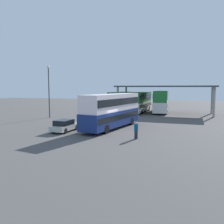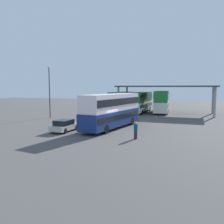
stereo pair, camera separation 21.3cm
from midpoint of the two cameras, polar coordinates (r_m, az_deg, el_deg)
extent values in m
plane|color=#4C4948|center=(27.05, -1.31, -4.71)|extent=(140.00, 140.00, 0.00)
cube|color=navy|center=(29.05, -0.21, -1.43)|extent=(4.63, 11.24, 1.84)
cube|color=white|center=(28.87, -0.21, 2.35)|extent=(4.52, 11.01, 2.00)
cube|color=black|center=(29.03, -0.21, -1.00)|extent=(4.58, 10.82, 0.63)
cube|color=black|center=(28.86, -0.21, 2.55)|extent=(4.58, 10.82, 0.80)
cube|color=black|center=(33.86, 4.18, 0.08)|extent=(2.07, 0.52, 1.11)
cube|color=orange|center=(33.78, 4.19, 1.57)|extent=(1.71, 0.43, 0.36)
cylinder|color=black|center=(32.65, 0.92, -1.98)|extent=(0.48, 1.04, 1.00)
cylinder|color=black|center=(31.70, 4.50, -2.23)|extent=(0.48, 1.04, 1.00)
cylinder|color=black|center=(26.86, -5.78, -3.73)|extent=(0.48, 1.04, 1.00)
cylinder|color=black|center=(25.70, -1.65, -4.15)|extent=(0.48, 1.04, 1.00)
cube|color=#BABEB5|center=(27.66, -11.44, -3.55)|extent=(1.94, 4.00, 0.55)
cube|color=black|center=(27.41, -11.68, -2.45)|extent=(1.69, 2.24, 0.58)
cylinder|color=black|center=(29.11, -11.48, -3.47)|extent=(0.24, 0.61, 0.60)
cylinder|color=black|center=(28.34, -8.82, -3.67)|extent=(0.24, 0.61, 0.60)
cylinder|color=black|center=(27.11, -14.17, -4.22)|extent=(0.24, 0.61, 0.60)
cylinder|color=black|center=(26.29, -11.39, -4.48)|extent=(0.24, 0.61, 0.60)
cube|color=silver|center=(49.15, 1.95, 1.57)|extent=(2.56, 11.01, 1.78)
cube|color=#296A3D|center=(49.05, 1.96, 3.73)|extent=(2.49, 10.79, 1.93)
cube|color=black|center=(49.14, 1.95, 1.82)|extent=(2.60, 10.57, 0.61)
cube|color=black|center=(49.04, 1.96, 3.85)|extent=(2.60, 10.57, 0.77)
cube|color=black|center=(54.39, 3.46, 2.27)|extent=(2.09, 0.12, 1.07)
cube|color=orange|center=(54.34, 3.47, 3.17)|extent=(1.72, 0.10, 0.36)
cylinder|color=black|center=(52.78, 1.76, 1.06)|extent=(0.29, 1.00, 1.00)
cylinder|color=black|center=(52.24, 4.10, 1.00)|extent=(0.29, 1.00, 1.00)
cylinder|color=black|center=(46.28, -0.48, 0.37)|extent=(0.29, 1.00, 1.00)
cylinder|color=black|center=(45.66, 2.17, 0.29)|extent=(0.29, 1.00, 1.00)
cube|color=silver|center=(48.15, 6.52, 1.43)|extent=(3.22, 11.66, 1.76)
cube|color=#23692C|center=(48.04, 6.54, 3.61)|extent=(3.13, 11.42, 1.91)
cube|color=black|center=(48.13, 6.52, 1.68)|extent=(3.23, 11.20, 0.60)
cube|color=black|center=(48.03, 6.55, 3.72)|extent=(3.23, 11.20, 0.76)
cube|color=black|center=(53.68, 7.95, 2.16)|extent=(2.15, 0.23, 1.06)
cube|color=orange|center=(53.63, 7.97, 3.06)|extent=(1.77, 0.19, 0.36)
cylinder|color=black|center=(51.94, 6.21, 0.95)|extent=(0.34, 1.02, 1.00)
cylinder|color=black|center=(51.44, 8.68, 0.87)|extent=(0.34, 1.02, 1.00)
cylinder|color=black|center=(45.06, 4.02, 0.21)|extent=(0.34, 1.02, 1.00)
cylinder|color=black|center=(44.48, 6.86, 0.11)|extent=(0.34, 1.02, 1.00)
cube|color=silver|center=(48.10, 11.53, 1.41)|extent=(2.91, 10.77, 1.89)
cube|color=#1B6A2A|center=(47.99, 11.58, 3.75)|extent=(2.83, 10.56, 2.04)
cube|color=black|center=(48.08, 11.54, 1.68)|extent=(2.93, 10.35, 0.64)
cube|color=black|center=(47.98, 11.58, 3.88)|extent=(2.93, 10.35, 0.82)
cube|color=black|center=(53.35, 11.83, 2.15)|extent=(2.13, 0.18, 1.13)
cube|color=orange|center=(53.30, 11.85, 3.12)|extent=(1.75, 0.15, 0.36)
cylinder|color=black|center=(51.53, 10.45, 0.85)|extent=(0.32, 1.01, 1.00)
cylinder|color=black|center=(51.42, 12.96, 0.78)|extent=(0.32, 1.01, 1.00)
cylinder|color=black|center=(44.95, 9.86, 0.12)|extent=(0.32, 1.01, 1.00)
cylinder|color=black|center=(44.83, 12.74, 0.05)|extent=(0.32, 1.01, 1.00)
cube|color=#33353A|center=(46.25, 12.47, 6.02)|extent=(18.47, 7.86, 0.25)
cylinder|color=#9E9B93|center=(48.94, 22.72, 2.59)|extent=(0.36, 0.36, 5.04)
cylinder|color=#9E9B93|center=(43.18, 23.14, 2.18)|extent=(0.36, 0.36, 5.04)
cylinder|color=#9E9B93|center=(50.86, 3.28, 3.15)|extent=(0.36, 0.36, 5.04)
cylinder|color=#9E9B93|center=(45.35, 1.24, 2.82)|extent=(0.36, 0.36, 5.04)
cylinder|color=#33353A|center=(40.22, -15.01, 4.39)|extent=(0.16, 0.16, 8.10)
sphere|color=beige|center=(40.34, -15.17, 10.36)|extent=(0.44, 0.44, 0.44)
cylinder|color=#262633|center=(23.33, 5.52, -5.44)|extent=(0.32, 0.32, 0.82)
cylinder|color=navy|center=(23.20, 5.54, -3.67)|extent=(0.38, 0.38, 0.65)
sphere|color=tan|center=(23.13, 5.55, -2.61)|extent=(0.23, 0.23, 0.23)
camera|label=1|loc=(0.11, -90.21, -0.02)|focal=38.17mm
camera|label=2|loc=(0.11, 89.79, 0.02)|focal=38.17mm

